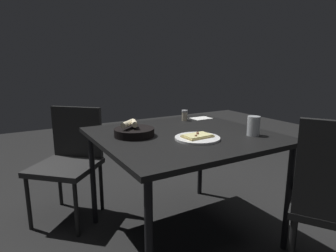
{
  "coord_description": "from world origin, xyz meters",
  "views": [
    {
      "loc": [
        -1.0,
        -1.51,
        1.19
      ],
      "look_at": [
        -0.09,
        0.05,
        0.79
      ],
      "focal_mm": 30.46,
      "sensor_mm": 36.0,
      "label": 1
    }
  ],
  "objects_px": {
    "beer_glass": "(253,127)",
    "pizza_plate": "(197,138)",
    "chair_far": "(70,155)",
    "bread_basket": "(134,131)",
    "pepper_shaker": "(185,116)",
    "dining_table": "(184,142)"
  },
  "relations": [
    {
      "from": "bread_basket",
      "to": "beer_glass",
      "type": "distance_m",
      "value": 0.76
    },
    {
      "from": "dining_table",
      "to": "pizza_plate",
      "type": "height_order",
      "value": "pizza_plate"
    },
    {
      "from": "beer_glass",
      "to": "pepper_shaker",
      "type": "relative_size",
      "value": 1.47
    },
    {
      "from": "bread_basket",
      "to": "pizza_plate",
      "type": "bearing_deg",
      "value": -41.44
    },
    {
      "from": "bread_basket",
      "to": "chair_far",
      "type": "relative_size",
      "value": 0.3
    },
    {
      "from": "pizza_plate",
      "to": "chair_far",
      "type": "relative_size",
      "value": 0.32
    },
    {
      "from": "beer_glass",
      "to": "pepper_shaker",
      "type": "distance_m",
      "value": 0.63
    },
    {
      "from": "beer_glass",
      "to": "dining_table",
      "type": "bearing_deg",
      "value": 143.63
    },
    {
      "from": "bread_basket",
      "to": "chair_far",
      "type": "distance_m",
      "value": 0.7
    },
    {
      "from": "pepper_shaker",
      "to": "pizza_plate",
      "type": "bearing_deg",
      "value": -115.73
    },
    {
      "from": "beer_glass",
      "to": "pepper_shaker",
      "type": "bearing_deg",
      "value": 100.2
    },
    {
      "from": "bread_basket",
      "to": "beer_glass",
      "type": "xyz_separation_m",
      "value": [
        0.66,
        -0.36,
        0.03
      ]
    },
    {
      "from": "pizza_plate",
      "to": "beer_glass",
      "type": "height_order",
      "value": "beer_glass"
    },
    {
      "from": "pizza_plate",
      "to": "bread_basket",
      "type": "height_order",
      "value": "bread_basket"
    },
    {
      "from": "bread_basket",
      "to": "pepper_shaker",
      "type": "distance_m",
      "value": 0.61
    },
    {
      "from": "chair_far",
      "to": "pizza_plate",
      "type": "bearing_deg",
      "value": -54.74
    },
    {
      "from": "bread_basket",
      "to": "chair_far",
      "type": "xyz_separation_m",
      "value": [
        -0.29,
        0.57,
        -0.27
      ]
    },
    {
      "from": "dining_table",
      "to": "bread_basket",
      "type": "relative_size",
      "value": 4.34
    },
    {
      "from": "pizza_plate",
      "to": "chair_far",
      "type": "xyz_separation_m",
      "value": [
        -0.59,
        0.84,
        -0.25
      ]
    },
    {
      "from": "pizza_plate",
      "to": "bread_basket",
      "type": "relative_size",
      "value": 1.08
    },
    {
      "from": "beer_glass",
      "to": "chair_far",
      "type": "xyz_separation_m",
      "value": [
        -0.95,
        0.94,
        -0.3
      ]
    },
    {
      "from": "beer_glass",
      "to": "pizza_plate",
      "type": "bearing_deg",
      "value": 164.49
    }
  ]
}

